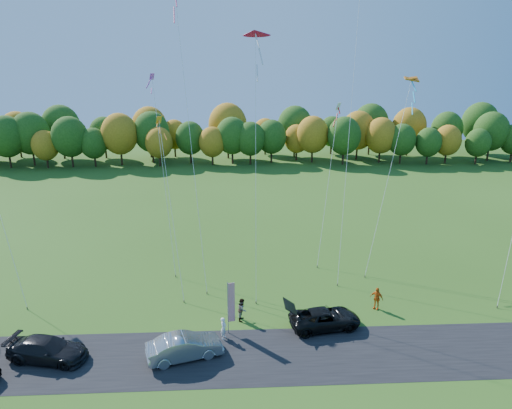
{
  "coord_description": "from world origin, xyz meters",
  "views": [
    {
      "loc": [
        -1.75,
        -28.84,
        17.75
      ],
      "look_at": [
        0.0,
        6.0,
        7.0
      ],
      "focal_mm": 32.0,
      "sensor_mm": 36.0,
      "label": 1
    }
  ],
  "objects_px": {
    "black_suv": "(325,318)",
    "person_east": "(377,298)",
    "silver_sedan": "(185,347)",
    "feather_flag": "(231,302)"
  },
  "relations": [
    {
      "from": "silver_sedan",
      "to": "feather_flag",
      "type": "bearing_deg",
      "value": -64.83
    },
    {
      "from": "black_suv",
      "to": "silver_sedan",
      "type": "height_order",
      "value": "silver_sedan"
    },
    {
      "from": "black_suv",
      "to": "person_east",
      "type": "bearing_deg",
      "value": -71.02
    },
    {
      "from": "silver_sedan",
      "to": "person_east",
      "type": "relative_size",
      "value": 2.71
    },
    {
      "from": "silver_sedan",
      "to": "person_east",
      "type": "height_order",
      "value": "person_east"
    },
    {
      "from": "person_east",
      "to": "feather_flag",
      "type": "xyz_separation_m",
      "value": [
        -10.97,
        -2.69,
        1.49
      ]
    },
    {
      "from": "silver_sedan",
      "to": "black_suv",
      "type": "bearing_deg",
      "value": -89.78
    },
    {
      "from": "feather_flag",
      "to": "black_suv",
      "type": "bearing_deg",
      "value": 2.97
    },
    {
      "from": "black_suv",
      "to": "person_east",
      "type": "height_order",
      "value": "person_east"
    },
    {
      "from": "person_east",
      "to": "silver_sedan",
      "type": "bearing_deg",
      "value": -120.16
    }
  ]
}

